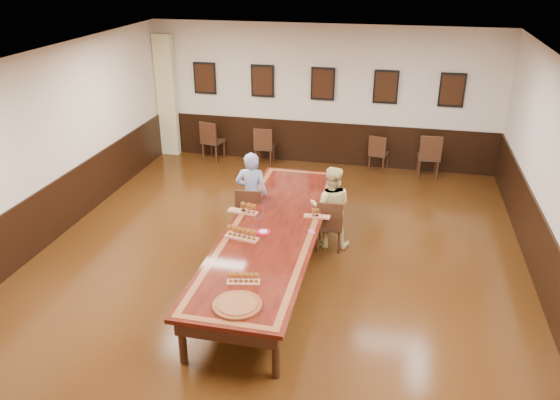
% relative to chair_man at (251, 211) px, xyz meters
% --- Properties ---
extents(floor, '(8.00, 10.00, 0.02)m').
position_rel_chair_man_xyz_m(floor, '(0.64, -1.04, -0.49)').
color(floor, black).
rests_on(floor, ground).
extents(ceiling, '(8.00, 10.00, 0.02)m').
position_rel_chair_man_xyz_m(ceiling, '(0.64, -1.04, 2.73)').
color(ceiling, white).
rests_on(ceiling, floor).
extents(wall_back, '(8.00, 0.02, 3.20)m').
position_rel_chair_man_xyz_m(wall_back, '(0.64, 3.97, 1.12)').
color(wall_back, beige).
rests_on(wall_back, floor).
extents(wall_left, '(0.02, 10.00, 3.20)m').
position_rel_chair_man_xyz_m(wall_left, '(-3.37, -1.04, 1.12)').
color(wall_left, beige).
rests_on(wall_left, floor).
extents(chair_man, '(0.48, 0.51, 0.96)m').
position_rel_chair_man_xyz_m(chair_man, '(0.00, 0.00, 0.00)').
color(chair_man, black).
rests_on(chair_man, floor).
extents(chair_woman, '(0.46, 0.50, 0.92)m').
position_rel_chair_man_xyz_m(chair_woman, '(1.40, -0.12, -0.02)').
color(chair_woman, black).
rests_on(chair_woman, floor).
extents(spare_chair_a, '(0.55, 0.58, 0.96)m').
position_rel_chair_man_xyz_m(spare_chair_a, '(-1.94, 3.64, 0.00)').
color(spare_chair_a, black).
rests_on(spare_chair_a, floor).
extents(spare_chair_b, '(0.45, 0.49, 0.92)m').
position_rel_chair_man_xyz_m(spare_chair_b, '(-0.64, 3.55, -0.02)').
color(spare_chair_b, black).
rests_on(spare_chair_b, floor).
extents(spare_chair_c, '(0.49, 0.52, 0.85)m').
position_rel_chair_man_xyz_m(spare_chair_c, '(2.01, 3.76, -0.05)').
color(spare_chair_c, black).
rests_on(spare_chair_c, floor).
extents(spare_chair_d, '(0.50, 0.54, 1.01)m').
position_rel_chair_man_xyz_m(spare_chair_d, '(3.10, 3.56, 0.03)').
color(spare_chair_d, black).
rests_on(spare_chair_d, floor).
extents(person_man, '(0.58, 0.40, 1.53)m').
position_rel_chair_man_xyz_m(person_man, '(-0.01, 0.10, 0.29)').
color(person_man, '#485DB5').
rests_on(person_man, floor).
extents(person_woman, '(0.75, 0.60, 1.44)m').
position_rel_chair_man_xyz_m(person_woman, '(1.39, -0.03, 0.24)').
color(person_woman, beige).
rests_on(person_woman, floor).
extents(pink_phone, '(0.13, 0.14, 0.01)m').
position_rel_chair_man_xyz_m(pink_phone, '(1.24, -1.03, 0.28)').
color(pink_phone, '#D948A2').
rests_on(pink_phone, conference_table).
extents(curtain, '(0.45, 0.18, 2.90)m').
position_rel_chair_man_xyz_m(curtain, '(-3.11, 3.78, 0.97)').
color(curtain, '#CCC38C').
rests_on(curtain, floor).
extents(wainscoting, '(8.00, 10.00, 1.00)m').
position_rel_chair_man_xyz_m(wainscoting, '(0.64, -1.04, 0.02)').
color(wainscoting, black).
rests_on(wainscoting, floor).
extents(conference_table, '(1.40, 5.00, 0.76)m').
position_rel_chair_man_xyz_m(conference_table, '(0.64, -1.04, 0.13)').
color(conference_table, '#320C08').
rests_on(conference_table, floor).
extents(posters, '(6.14, 0.04, 0.74)m').
position_rel_chair_man_xyz_m(posters, '(0.64, 3.90, 1.42)').
color(posters, black).
rests_on(posters, wall_back).
extents(flight_a, '(0.51, 0.22, 0.19)m').
position_rel_chair_man_xyz_m(flight_a, '(0.08, -0.62, 0.36)').
color(flight_a, '#AD6548').
rests_on(flight_a, conference_table).
extents(flight_b, '(0.42, 0.15, 0.16)m').
position_rel_chair_man_xyz_m(flight_b, '(1.23, -0.52, 0.34)').
color(flight_b, '#AD6548').
rests_on(flight_b, conference_table).
extents(flight_c, '(0.53, 0.26, 0.19)m').
position_rel_chair_man_xyz_m(flight_c, '(0.27, -1.47, 0.36)').
color(flight_c, '#AD6548').
rests_on(flight_c, conference_table).
extents(flight_d, '(0.44, 0.21, 0.16)m').
position_rel_chair_man_xyz_m(flight_d, '(0.62, -2.61, 0.35)').
color(flight_d, '#AD6548').
rests_on(flight_d, conference_table).
extents(red_plate_grp, '(0.22, 0.22, 0.03)m').
position_rel_chair_man_xyz_m(red_plate_grp, '(0.54, -1.22, 0.28)').
color(red_plate_grp, '#B30B2C').
rests_on(red_plate_grp, conference_table).
extents(carved_platter, '(0.60, 0.60, 0.05)m').
position_rel_chair_man_xyz_m(carved_platter, '(0.69, -3.11, 0.29)').
color(carved_platter, '#592411').
rests_on(carved_platter, conference_table).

